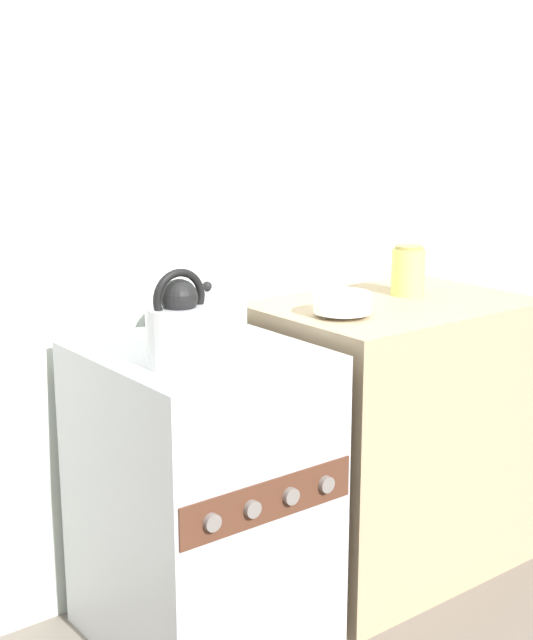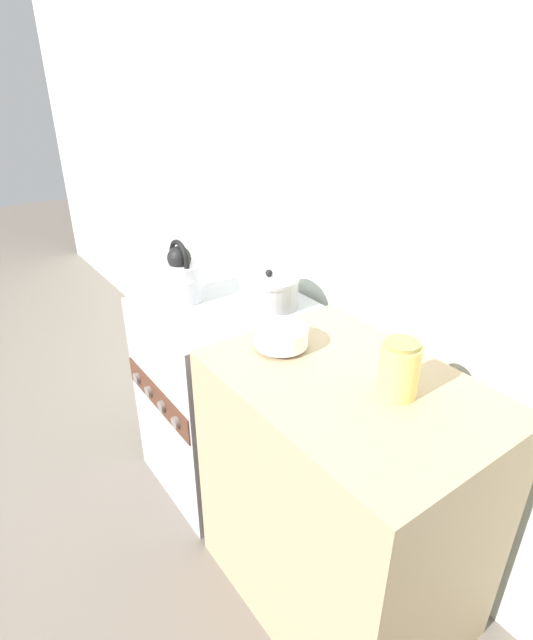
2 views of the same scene
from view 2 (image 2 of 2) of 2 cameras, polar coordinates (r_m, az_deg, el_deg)
ground_plane at (r=2.38m, az=-10.98°, el=-19.19°), size 12.00×12.00×0.00m
wall_back at (r=2.07m, az=3.87°, el=14.47°), size 7.00×0.06×2.50m
stove at (r=2.20m, az=-4.62°, el=-8.24°), size 0.55×0.64×0.86m
counter at (r=1.74m, az=8.57°, el=-19.31°), size 0.84×0.60×0.89m
kettle at (r=2.00m, az=-9.76°, el=4.91°), size 0.21×0.17×0.25m
cooking_pot at (r=1.93m, az=0.28°, el=3.36°), size 0.24×0.24×0.15m
enamel_bowl at (r=1.57m, az=1.69°, el=-1.88°), size 0.17×0.17×0.07m
storage_jar at (r=1.38m, az=14.91°, el=-5.43°), size 0.11×0.11×0.16m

